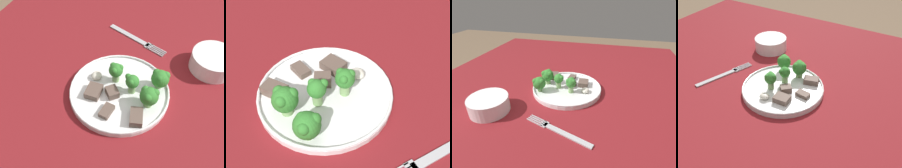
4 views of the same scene
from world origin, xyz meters
TOP-DOWN VIEW (x-y plane):
  - table at (0.00, 0.00)m, footprint 1.39×1.08m
  - dinner_plate at (0.04, -0.03)m, footprint 0.25×0.25m
  - fork at (-0.18, -0.06)m, footprint 0.08×0.20m
  - cream_bowl at (-0.14, 0.17)m, footprint 0.12×0.12m
  - broccoli_floret_near_rim_left at (0.03, -0.00)m, footprint 0.03×0.03m
  - broccoli_floret_center_left at (0.01, -0.05)m, footprint 0.04×0.04m
  - broccoli_floret_back_left at (0.05, 0.05)m, footprint 0.05×0.05m
  - broccoli_floret_front_left at (-0.01, 0.06)m, footprint 0.05×0.05m
  - meat_slice_front_slice at (0.07, -0.09)m, footprint 0.05×0.04m
  - meat_slice_middle_slice at (0.06, -0.04)m, footprint 0.04×0.04m
  - meat_slice_rear_slice at (0.11, -0.03)m, footprint 0.04×0.03m
  - meat_slice_edge_slice at (0.11, 0.04)m, footprint 0.05×0.04m
  - sauce_dollop at (0.02, -0.10)m, footprint 0.03×0.03m

SIDE VIEW (x-z plane):
  - table at x=0.00m, z-range 0.29..1.05m
  - fork at x=-0.18m, z-range 0.76..0.77m
  - dinner_plate at x=0.04m, z-range 0.76..0.78m
  - meat_slice_rear_slice at x=0.11m, z-range 0.77..0.79m
  - sauce_dollop at x=0.02m, z-range 0.77..0.79m
  - meat_slice_front_slice at x=0.07m, z-range 0.77..0.79m
  - meat_slice_edge_slice at x=0.11m, z-range 0.77..0.79m
  - meat_slice_middle_slice at x=0.06m, z-range 0.77..0.79m
  - cream_bowl at x=-0.14m, z-range 0.76..0.81m
  - broccoli_floret_front_left at x=-0.01m, z-range 0.78..0.83m
  - broccoli_floret_back_left at x=0.05m, z-range 0.78..0.84m
  - broccoli_floret_near_rim_left at x=0.03m, z-range 0.78..0.84m
  - broccoli_floret_center_left at x=0.01m, z-range 0.78..0.84m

